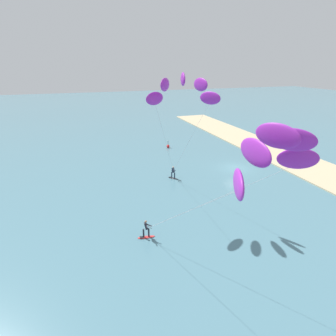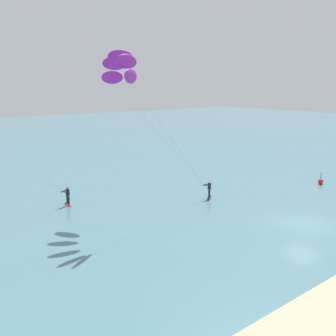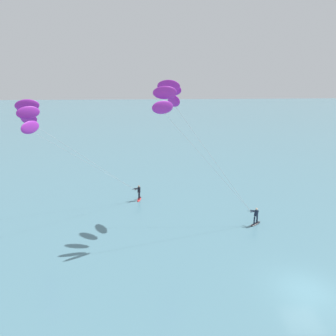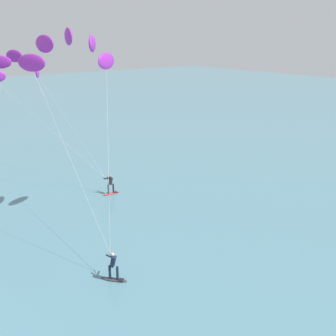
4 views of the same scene
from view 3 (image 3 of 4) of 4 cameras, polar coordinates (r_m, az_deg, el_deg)
ground_plane at (r=25.55m, az=22.62°, el=-18.91°), size 240.00×240.00×0.00m
kitesurfer_nearshore at (r=33.07m, az=-22.24°, el=8.02°), size 11.82×7.65×11.51m
kitesurfer_mid_water at (r=30.16m, az=0.66°, el=11.66°), size 10.45×6.24×13.21m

